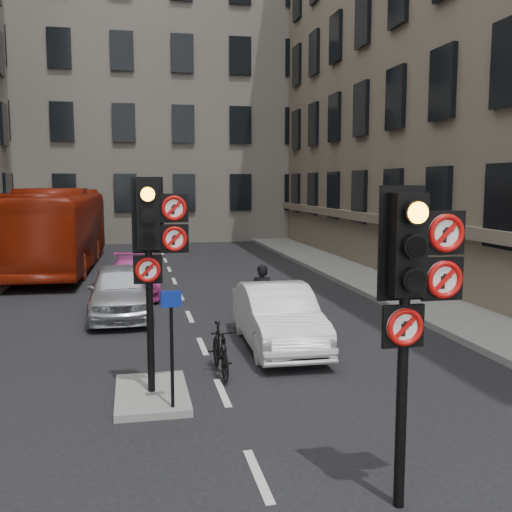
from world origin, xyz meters
name	(u,v)px	position (x,y,z in m)	size (l,w,h in m)	color
pavement_right	(419,297)	(7.20, 12.00, 0.08)	(3.00, 50.00, 0.16)	gray
centre_island	(152,394)	(-1.20, 5.00, 0.06)	(1.20, 2.00, 0.12)	gray
building_far	(151,89)	(0.00, 38.00, 10.00)	(30.00, 14.00, 20.00)	slate
signal_near	(413,279)	(1.49, 0.99, 2.58)	(0.91, 0.40, 3.58)	black
signal_far	(154,238)	(-1.11, 4.99, 2.70)	(0.91, 0.40, 3.58)	black
car_silver	(120,291)	(-1.82, 11.43, 0.71)	(1.67, 4.15, 1.41)	#B4B6BC
car_white	(278,317)	(1.62, 7.61, 0.68)	(1.44, 4.14, 1.36)	white
car_pink	(133,276)	(-1.46, 14.61, 0.60)	(1.69, 4.15, 1.20)	#BF388B
bus_red	(58,229)	(-4.50, 21.07, 1.68)	(2.83, 12.09, 3.37)	maroon
motorcycle	(220,350)	(0.11, 6.00, 0.48)	(0.45, 1.59, 0.96)	black
motorcyclist	(262,296)	(1.66, 9.43, 0.80)	(0.58, 0.38, 1.60)	black
info_sign	(172,333)	(-0.90, 4.18, 1.31)	(0.32, 0.11, 1.85)	black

